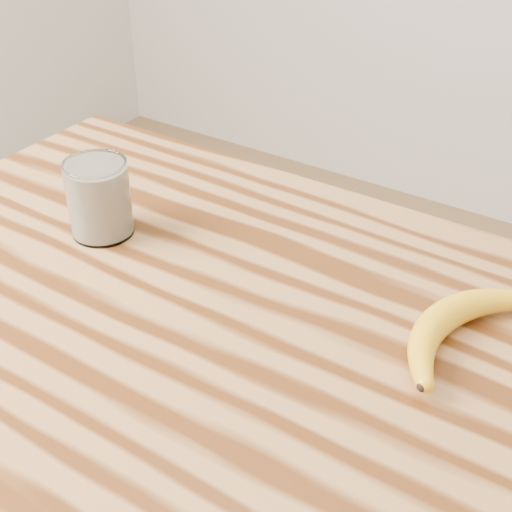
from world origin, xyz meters
The scene contains 3 objects.
table centered at (0.00, 0.00, 0.77)m, with size 1.20×0.80×0.90m.
smoothie_glass centered at (-0.31, 0.11, 0.95)m, with size 0.08×0.08×0.11m.
banana centered at (0.16, 0.17, 0.92)m, with size 0.11×0.30×0.04m, color gold, non-canonical shape.
Camera 1 is at (0.32, -0.46, 1.42)m, focal length 50.00 mm.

